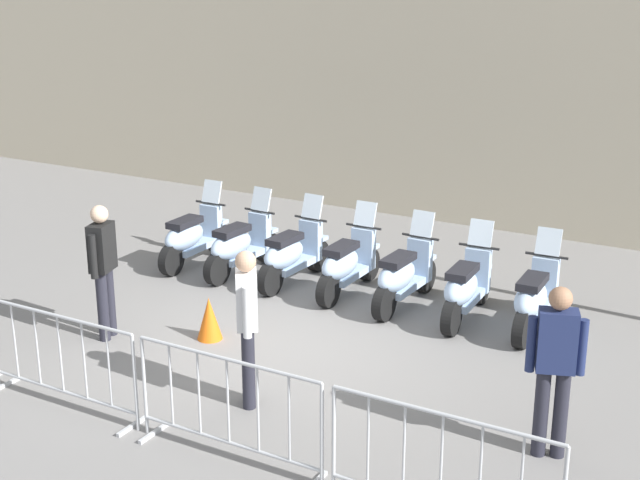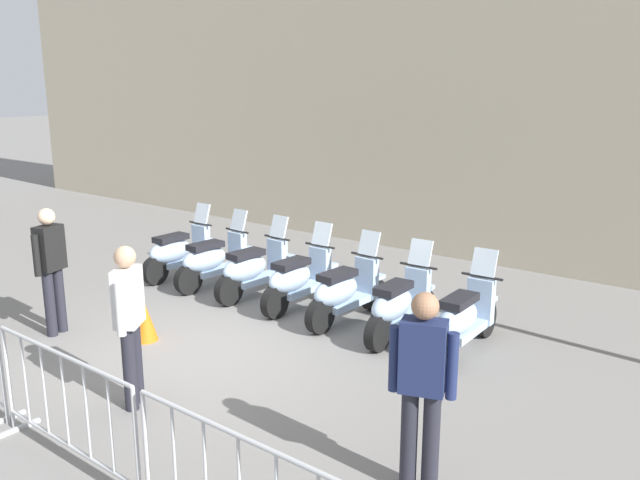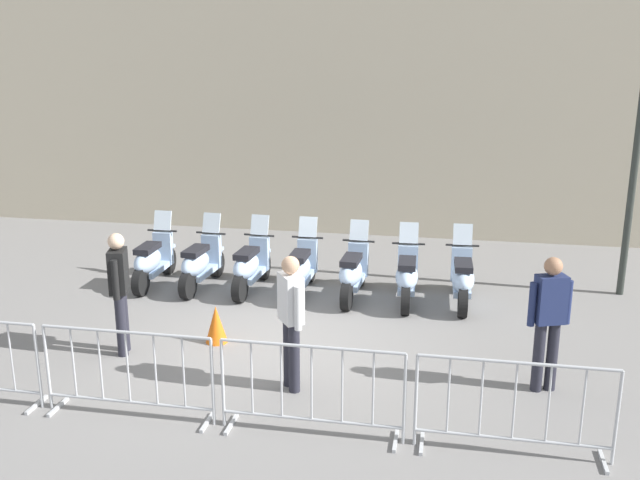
# 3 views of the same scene
# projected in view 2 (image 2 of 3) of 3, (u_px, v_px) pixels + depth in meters

# --- Properties ---
(ground_plane) EXTENTS (120.00, 120.00, 0.00)m
(ground_plane) POSITION_uv_depth(u_px,v_px,m) (198.00, 349.00, 8.28)
(ground_plane) COLOR slate
(motorcycle_0) EXTENTS (0.61, 1.72, 1.24)m
(motorcycle_0) POSITION_uv_depth(u_px,v_px,m) (179.00, 252.00, 11.30)
(motorcycle_0) COLOR black
(motorcycle_0) RESTS_ON ground
(motorcycle_1) EXTENTS (0.69, 1.71, 1.24)m
(motorcycle_1) POSITION_uv_depth(u_px,v_px,m) (214.00, 261.00, 10.76)
(motorcycle_1) COLOR black
(motorcycle_1) RESTS_ON ground
(motorcycle_2) EXTENTS (0.68, 1.71, 1.24)m
(motorcycle_2) POSITION_uv_depth(u_px,v_px,m) (254.00, 269.00, 10.24)
(motorcycle_2) COLOR black
(motorcycle_2) RESTS_ON ground
(motorcycle_3) EXTENTS (0.62, 1.72, 1.24)m
(motorcycle_3) POSITION_uv_depth(u_px,v_px,m) (299.00, 279.00, 9.70)
(motorcycle_3) COLOR black
(motorcycle_3) RESTS_ON ground
(motorcycle_4) EXTENTS (0.66, 1.72, 1.24)m
(motorcycle_4) POSITION_uv_depth(u_px,v_px,m) (345.00, 292.00, 9.12)
(motorcycle_4) COLOR black
(motorcycle_4) RESTS_ON ground
(motorcycle_5) EXTENTS (0.57, 1.73, 1.24)m
(motorcycle_5) POSITION_uv_depth(u_px,v_px,m) (399.00, 305.00, 8.56)
(motorcycle_5) COLOR black
(motorcycle_5) RESTS_ON ground
(motorcycle_6) EXTENTS (0.58, 1.73, 1.24)m
(motorcycle_6) POSITION_uv_depth(u_px,v_px,m) (464.00, 319.00, 8.07)
(motorcycle_6) COLOR black
(motorcycle_6) RESTS_ON ground
(barrier_segment_2) EXTENTS (2.04, 0.70, 1.07)m
(barrier_segment_2) POSITION_uv_depth(u_px,v_px,m) (66.00, 410.00, 5.65)
(barrier_segment_2) COLOR #B2B5B7
(barrier_segment_2) RESTS_ON ground
(officer_near_row_end) EXTENTS (0.36, 0.50, 1.73)m
(officer_near_row_end) POSITION_uv_depth(u_px,v_px,m) (129.00, 317.00, 6.60)
(officer_near_row_end) COLOR #23232D
(officer_near_row_end) RESTS_ON ground
(officer_mid_plaza) EXTENTS (0.54, 0.29, 1.73)m
(officer_mid_plaza) POSITION_uv_depth(u_px,v_px,m) (422.00, 382.00, 5.16)
(officer_mid_plaza) COLOR #23232D
(officer_mid_plaza) RESTS_ON ground
(officer_by_barriers) EXTENTS (0.26, 0.55, 1.73)m
(officer_by_barriers) POSITION_uv_depth(u_px,v_px,m) (51.00, 264.00, 8.59)
(officer_by_barriers) COLOR #23232D
(officer_by_barriers) RESTS_ON ground
(traffic_cone) EXTENTS (0.32, 0.32, 0.55)m
(traffic_cone) POSITION_uv_depth(u_px,v_px,m) (145.00, 320.00, 8.52)
(traffic_cone) COLOR orange
(traffic_cone) RESTS_ON ground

